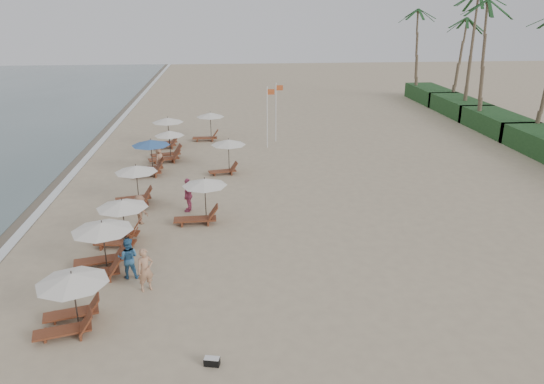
{
  "coord_description": "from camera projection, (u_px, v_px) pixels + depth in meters",
  "views": [
    {
      "loc": [
        -1.28,
        -19.56,
        10.21
      ],
      "look_at": [
        1.0,
        4.96,
        1.3
      ],
      "focal_mm": 33.97,
      "sensor_mm": 36.0,
      "label": 1
    }
  ],
  "objects": [
    {
      "name": "duffel_bag",
      "position": [
        212.0,
        361.0,
        15.49
      ],
      "size": [
        0.51,
        0.34,
        0.26
      ],
      "color": "black",
      "rests_on": "ground"
    },
    {
      "name": "inland_station_0",
      "position": [
        200.0,
        198.0,
        25.36
      ],
      "size": [
        2.79,
        2.24,
        2.22
      ],
      "color": "brown",
      "rests_on": "ground"
    },
    {
      "name": "lounger_station_0",
      "position": [
        69.0,
        298.0,
        16.96
      ],
      "size": [
        2.59,
        2.38,
        2.06
      ],
      "color": "brown",
      "rests_on": "ground"
    },
    {
      "name": "beachgoer_near",
      "position": [
        145.0,
        270.0,
        19.37
      ],
      "size": [
        0.74,
        0.64,
        1.72
      ],
      "primitive_type": "imported",
      "rotation": [
        0.0,
        0.0,
        0.44
      ],
      "color": "tan",
      "rests_on": "ground"
    },
    {
      "name": "beachgoer_mid_b",
      "position": [
        140.0,
        209.0,
        25.42
      ],
      "size": [
        1.1,
        1.04,
        1.49
      ],
      "primitive_type": "imported",
      "rotation": [
        0.0,
        0.0,
        2.46
      ],
      "color": "#8A5F46",
      "rests_on": "ground"
    },
    {
      "name": "beachgoer_mid_a",
      "position": [
        128.0,
        258.0,
        20.3
      ],
      "size": [
        0.84,
        0.66,
        1.7
      ],
      "primitive_type": "imported",
      "rotation": [
        0.0,
        0.0,
        3.12
      ],
      "color": "teal",
      "rests_on": "ground"
    },
    {
      "name": "inland_station_2",
      "position": [
        208.0,
        124.0,
        41.12
      ],
      "size": [
        2.68,
        2.24,
        2.22
      ],
      "color": "brown",
      "rests_on": "ground"
    },
    {
      "name": "lounger_station_5",
      "position": [
        166.0,
        147.0,
        35.87
      ],
      "size": [
        2.63,
        2.49,
        2.12
      ],
      "color": "brown",
      "rests_on": "ground"
    },
    {
      "name": "lounger_station_4",
      "position": [
        148.0,
        156.0,
        32.76
      ],
      "size": [
        2.71,
        2.43,
        2.28
      ],
      "color": "brown",
      "rests_on": "ground"
    },
    {
      "name": "lounger_station_2",
      "position": [
        119.0,
        220.0,
        23.23
      ],
      "size": [
        2.54,
        2.31,
        2.06
      ],
      "color": "brown",
      "rests_on": "ground"
    },
    {
      "name": "lounger_station_3",
      "position": [
        133.0,
        186.0,
        27.53
      ],
      "size": [
        2.59,
        2.26,
        2.28
      ],
      "color": "brown",
      "rests_on": "ground"
    },
    {
      "name": "foam_line",
      "position": [
        58.0,
        190.0,
        30.28
      ],
      "size": [
        0.5,
        140.0,
        0.02
      ],
      "primitive_type": "cube",
      "color": "white",
      "rests_on": "ground"
    },
    {
      "name": "beachgoer_far_b",
      "position": [
        159.0,
        158.0,
        33.89
      ],
      "size": [
        0.67,
        0.85,
        1.53
      ],
      "primitive_type": "imported",
      "rotation": [
        0.0,
        0.0,
        1.3
      ],
      "color": "tan",
      "rests_on": "ground"
    },
    {
      "name": "wet_sand_band",
      "position": [
        35.0,
        191.0,
        30.17
      ],
      "size": [
        3.2,
        140.0,
        0.01
      ],
      "primitive_type": "cube",
      "color": "#6B5E4C",
      "rests_on": "ground"
    },
    {
      "name": "flag_pole_near",
      "position": [
        268.0,
        114.0,
        38.57
      ],
      "size": [
        0.59,
        0.08,
        4.64
      ],
      "color": "silver",
      "rests_on": "ground"
    },
    {
      "name": "ground",
      "position": [
        259.0,
        261.0,
        21.9
      ],
      "size": [
        160.0,
        160.0,
        0.0
      ],
      "primitive_type": "plane",
      "color": "tan",
      "rests_on": "ground"
    },
    {
      "name": "inland_station_1",
      "position": [
        226.0,
        151.0,
        32.85
      ],
      "size": [
        2.56,
        2.24,
        2.22
      ],
      "color": "brown",
      "rests_on": "ground"
    },
    {
      "name": "flag_pole_far",
      "position": [
        276.0,
        109.0,
        40.43
      ],
      "size": [
        0.59,
        0.08,
        4.65
      ],
      "color": "silver",
      "rests_on": "ground"
    },
    {
      "name": "lounger_station_1",
      "position": [
        98.0,
        247.0,
        20.56
      ],
      "size": [
        2.79,
        2.45,
        2.21
      ],
      "color": "brown",
      "rests_on": "ground"
    },
    {
      "name": "lounger_station_6",
      "position": [
        166.0,
        131.0,
        39.17
      ],
      "size": [
        2.59,
        2.39,
        2.28
      ],
      "color": "brown",
      "rests_on": "ground"
    },
    {
      "name": "beachgoer_far_a",
      "position": [
        188.0,
        195.0,
        26.91
      ],
      "size": [
        0.7,
        1.15,
        1.82
      ],
      "primitive_type": "imported",
      "rotation": [
        0.0,
        0.0,
        4.45
      ],
      "color": "#B2476A",
      "rests_on": "ground"
    }
  ]
}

